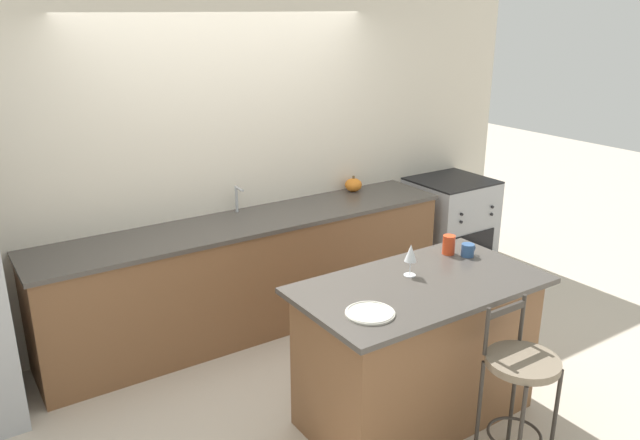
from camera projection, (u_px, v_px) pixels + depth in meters
The scene contains 12 objects.
ground_plane at pixel (276, 344), 4.95m from camera, with size 18.00×18.00×0.00m, color beige.
wall_back at pixel (229, 160), 5.07m from camera, with size 6.00×0.07×2.70m.
back_counter at pixel (251, 273), 5.10m from camera, with size 3.43×0.69×0.94m.
sink_faucet at pixel (237, 196), 5.06m from camera, with size 0.02×0.13×0.22m.
kitchen_island at pixel (417, 350), 3.94m from camera, with size 1.55×0.85×0.95m.
oven_range at pixel (449, 226), 6.20m from camera, with size 0.73×0.71×0.95m.
bar_stool_near at pixel (520, 379), 3.47m from camera, with size 0.41×0.41×0.99m.
dinner_plate at pixel (370, 313), 3.40m from camera, with size 0.27×0.27×0.02m.
wine_glass at pixel (411, 254), 3.84m from camera, with size 0.08×0.08×0.21m.
coffee_mug at pixel (468, 250), 4.18m from camera, with size 0.12×0.09×0.09m.
tumbler_cup at pixel (449, 245), 4.21m from camera, with size 0.08×0.08×0.13m.
pumpkin_decoration at pixel (353, 185), 5.67m from camera, with size 0.15×0.15×0.14m.
Camera 1 is at (-2.11, -3.84, 2.53)m, focal length 35.00 mm.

